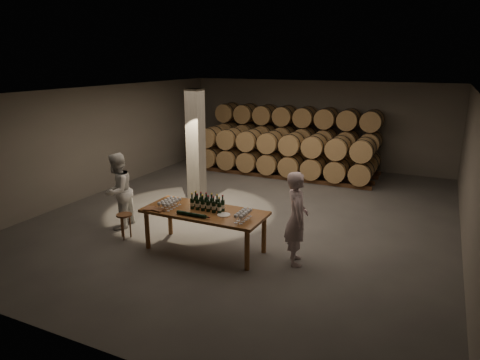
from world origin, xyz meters
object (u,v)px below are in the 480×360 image
at_px(tasting_table, 204,215).
at_px(notebook_near, 158,210).
at_px(person_man, 297,218).
at_px(person_woman, 118,191).
at_px(stool, 124,219).
at_px(plate, 224,215).
at_px(bottle_cluster, 207,204).

bearing_deg(tasting_table, notebook_near, -155.72).
relative_size(person_man, person_woman, 1.03).
bearing_deg(stool, notebook_near, -9.33).
distance_m(tasting_table, stool, 2.01).
bearing_deg(person_man, plate, 78.84).
bearing_deg(notebook_near, stool, 176.46).
height_order(tasting_table, plate, plate).
height_order(tasting_table, person_woman, person_woman).
height_order(bottle_cluster, plate, bottle_cluster).
xyz_separation_m(plate, stool, (-2.46, -0.16, -0.43)).
xyz_separation_m(tasting_table, stool, (-1.97, -0.22, -0.32)).
relative_size(tasting_table, person_woman, 1.41).
bearing_deg(notebook_near, person_man, 19.24).
xyz_separation_m(tasting_table, bottle_cluster, (0.04, 0.06, 0.23)).
bearing_deg(notebook_near, bottle_cluster, 32.51).
relative_size(notebook_near, stool, 0.42).
height_order(person_man, person_woman, person_man).
relative_size(plate, person_man, 0.14).
height_order(bottle_cluster, person_man, person_man).
xyz_separation_m(notebook_near, stool, (-1.09, 0.18, -0.44)).
bearing_deg(person_woman, plate, 73.22).
bearing_deg(bottle_cluster, person_man, 6.31).
distance_m(tasting_table, bottle_cluster, 0.24).
distance_m(plate, stool, 2.50).
bearing_deg(tasting_table, person_man, 8.09).
distance_m(person_man, person_woman, 4.46).
relative_size(bottle_cluster, notebook_near, 3.05).
bearing_deg(stool, plate, 3.61).
xyz_separation_m(bottle_cluster, notebook_near, (-0.92, -0.46, -0.11)).
bearing_deg(notebook_near, person_woman, 163.88).
height_order(notebook_near, person_man, person_man).
height_order(plate, person_woman, person_woman).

